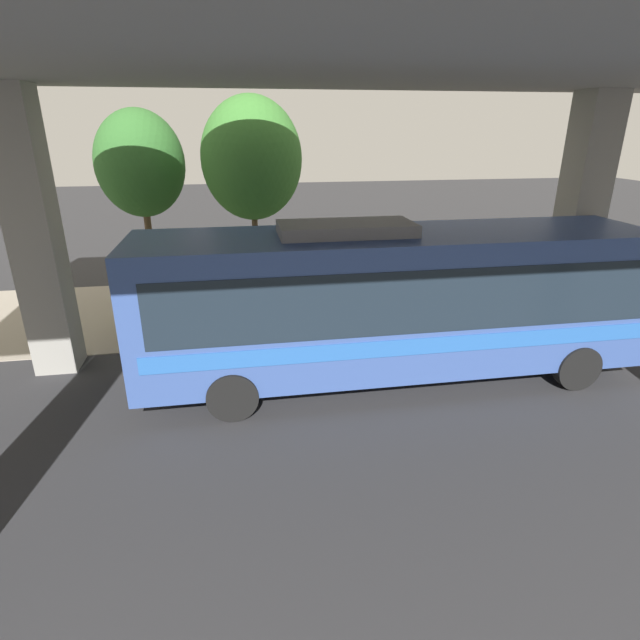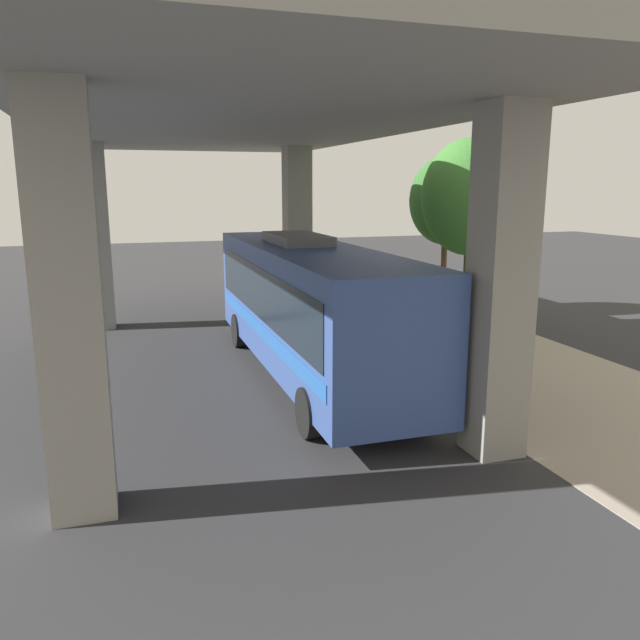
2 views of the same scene
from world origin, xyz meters
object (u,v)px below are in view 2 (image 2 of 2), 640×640
at_px(planter_back, 431,330).
at_px(street_tree_far, 470,197).
at_px(planter_front, 384,306).
at_px(street_tree_near, 446,201).
at_px(bus, 309,302).
at_px(fire_hydrant, 442,366).
at_px(planter_middle, 374,297).

xyz_separation_m(planter_back, street_tree_far, (-2.22, -1.97, 3.64)).
xyz_separation_m(planter_front, planter_back, (-0.02, 3.32, -0.10)).
bearing_deg(planter_back, street_tree_near, -121.53).
height_order(bus, fire_hydrant, bus).
distance_m(fire_hydrant, planter_back, 2.76).
height_order(bus, street_tree_far, street_tree_far).
height_order(planter_back, street_tree_near, street_tree_near).
relative_size(bus, planter_back, 6.94).
bearing_deg(bus, planter_front, -133.44).
bearing_deg(fire_hydrant, street_tree_far, -125.82).
distance_m(bus, street_tree_far, 7.05).
relative_size(planter_front, planter_middle, 1.03).
bearing_deg(planter_back, bus, 10.16).
bearing_deg(planter_back, planter_middle, -94.45).
relative_size(planter_front, planter_back, 1.10).
distance_m(bus, planter_front, 5.61).
bearing_deg(fire_hydrant, street_tree_near, -118.74).
distance_m(planter_front, street_tree_near, 5.14).
bearing_deg(street_tree_far, planter_back, 41.69).
height_order(planter_middle, street_tree_far, street_tree_far).
height_order(planter_front, planter_middle, planter_front).
xyz_separation_m(bus, planter_back, (-3.81, -0.68, -1.14)).
bearing_deg(planter_front, street_tree_far, 148.96).
bearing_deg(planter_middle, bus, 54.05).
bearing_deg(planter_front, planter_back, 90.36).
bearing_deg(street_tree_near, street_tree_far, 72.39).
xyz_separation_m(planter_middle, street_tree_near, (-2.89, -0.24, 3.38)).
relative_size(street_tree_near, street_tree_far, 0.94).
xyz_separation_m(planter_front, planter_middle, (-0.42, -1.80, -0.02)).
distance_m(planter_front, planter_back, 3.32).
bearing_deg(bus, planter_middle, -125.95).
distance_m(planter_back, street_tree_far, 4.70).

